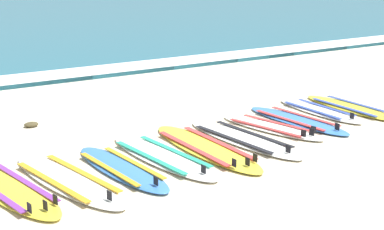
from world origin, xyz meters
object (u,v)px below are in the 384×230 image
(surfboard_0, at_px, (10,189))
(surfboard_9, at_px, (351,108))
(surfboard_1, at_px, (67,180))
(surfboard_6, at_px, (271,127))
(surfboard_5, at_px, (243,139))
(surfboard_3, at_px, (162,156))
(surfboard_8, at_px, (319,111))
(surfboard_2, at_px, (121,168))
(surfboard_7, at_px, (297,120))
(surfboard_4, at_px, (205,147))

(surfboard_0, height_order, surfboard_9, same)
(surfboard_9, bearing_deg, surfboard_1, -174.80)
(surfboard_6, bearing_deg, surfboard_5, -163.83)
(surfboard_3, relative_size, surfboard_8, 1.19)
(surfboard_2, bearing_deg, surfboard_6, 7.02)
(surfboard_5, relative_size, surfboard_7, 1.10)
(surfboard_1, relative_size, surfboard_4, 0.96)
(surfboard_0, xyz_separation_m, surfboard_8, (5.80, 0.61, -0.00))
(surfboard_0, bearing_deg, surfboard_5, 0.75)
(surfboard_5, xyz_separation_m, surfboard_8, (2.21, 0.56, 0.00))
(surfboard_5, distance_m, surfboard_8, 2.28)
(surfboard_1, xyz_separation_m, surfboard_3, (1.44, 0.10, 0.00))
(surfboard_1, distance_m, surfboard_2, 0.75)
(surfboard_4, distance_m, surfboard_9, 3.62)
(surfboard_4, relative_size, surfboard_8, 1.26)
(surfboard_2, xyz_separation_m, surfboard_5, (2.14, 0.14, -0.00))
(surfboard_4, height_order, surfboard_8, same)
(surfboard_7, relative_size, surfboard_9, 1.01)
(surfboard_2, distance_m, surfboard_4, 1.42)
(surfboard_0, height_order, surfboard_1, same)
(surfboard_0, height_order, surfboard_5, same)
(surfboard_0, height_order, surfboard_7, same)
(surfboard_8, bearing_deg, surfboard_1, -172.26)
(surfboard_6, distance_m, surfboard_9, 2.11)
(surfboard_4, distance_m, surfboard_8, 3.00)
(surfboard_7, bearing_deg, surfboard_8, 17.99)
(surfboard_0, distance_m, surfboard_8, 5.83)
(surfboard_2, bearing_deg, surfboard_4, 4.20)
(surfboard_3, height_order, surfboard_8, same)
(surfboard_7, bearing_deg, surfboard_6, -172.40)
(surfboard_0, relative_size, surfboard_7, 1.04)
(surfboard_0, bearing_deg, surfboard_8, 6.02)
(surfboard_6, relative_size, surfboard_8, 1.02)
(surfboard_3, bearing_deg, surfboard_7, 6.68)
(surfboard_1, bearing_deg, surfboard_6, 5.48)
(surfboard_2, distance_m, surfboard_9, 5.05)
(surfboard_8, bearing_deg, surfboard_0, -173.98)
(surfboard_1, bearing_deg, surfboard_3, 4.05)
(surfboard_8, bearing_deg, surfboard_7, -162.01)
(surfboard_1, distance_m, surfboard_5, 2.90)
(surfboard_2, xyz_separation_m, surfboard_4, (1.42, 0.10, 0.00))
(surfboard_3, height_order, surfboard_5, same)
(surfboard_0, distance_m, surfboard_3, 2.13)
(surfboard_3, bearing_deg, surfboard_6, 6.41)
(surfboard_0, height_order, surfboard_6, same)
(surfboard_2, distance_m, surfboard_3, 0.69)
(surfboard_1, bearing_deg, surfboard_5, 2.56)
(surfboard_3, relative_size, surfboard_9, 1.09)
(surfboard_0, xyz_separation_m, surfboard_1, (0.69, -0.08, -0.00))
(surfboard_4, relative_size, surfboard_7, 1.15)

